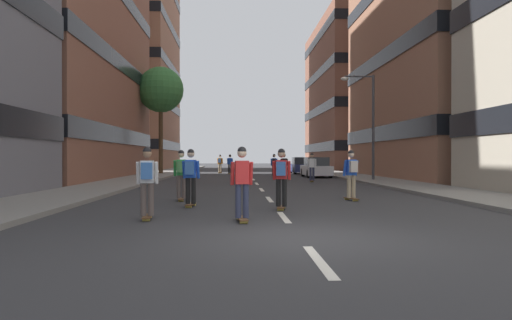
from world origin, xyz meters
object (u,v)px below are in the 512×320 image
object	(u,v)px
street_tree_near	(161,90)
skater_2	(274,164)
skater_3	(147,178)
skater_7	(181,172)
skater_0	(242,180)
skater_10	(220,163)
parked_car_near	(302,166)
parked_car_mid	(316,168)
skater_6	(230,163)
streetlamp_right	(367,115)
skater_1	(312,166)
skater_4	(281,175)
skater_9	(284,165)
skater_8	(191,174)
skater_5	(351,172)

from	to	relation	value
street_tree_near	skater_2	xyz separation A→B (m)	(9.46, -4.33, -6.29)
skater_3	skater_7	size ratio (longest dim) A/B	1.00
skater_0	skater_10	bearing A→B (deg)	92.77
parked_car_near	skater_3	distance (m)	32.45
parked_car_mid	skater_0	world-z (taller)	skater_0
skater_6	skater_7	size ratio (longest dim) A/B	1.00
skater_10	parked_car_near	bearing A→B (deg)	-12.57
streetlamp_right	skater_7	size ratio (longest dim) A/B	3.65
skater_1	skater_4	bearing A→B (deg)	-102.65
skater_1	skater_10	bearing A→B (deg)	111.20
skater_2	street_tree_near	bearing A→B (deg)	155.39
parked_car_near	street_tree_near	world-z (taller)	street_tree_near
parked_car_near	skater_6	distance (m)	6.64
skater_9	skater_8	bearing A→B (deg)	-105.19
skater_0	skater_4	distance (m)	2.73
skater_3	skater_7	distance (m)	4.85
street_tree_near	skater_10	bearing A→B (deg)	38.22
street_tree_near	skater_7	world-z (taller)	street_tree_near
skater_3	skater_4	size ratio (longest dim) A/B	1.00
skater_0	skater_2	world-z (taller)	same
streetlamp_right	skater_3	xyz separation A→B (m)	(-10.37, -17.19, -3.12)
street_tree_near	skater_9	size ratio (longest dim) A/B	5.16
skater_9	skater_0	bearing A→B (deg)	-98.71
skater_3	skater_9	world-z (taller)	same
skater_7	skater_1	bearing A→B (deg)	61.65
skater_10	street_tree_near	bearing A→B (deg)	-141.78
parked_car_near	street_tree_near	size ratio (longest dim) A/B	0.48
skater_1	skater_4	world-z (taller)	same
skater_6	parked_car_mid	bearing A→B (deg)	-47.50
parked_car_near	parked_car_mid	world-z (taller)	same
skater_0	skater_1	bearing A→B (deg)	75.43
parked_car_mid	skater_3	distance (m)	25.06
skater_0	skater_3	xyz separation A→B (m)	(-2.31, 0.48, 0.03)
parked_car_mid	skater_5	bearing A→B (deg)	-96.17
skater_6	skater_5	bearing A→B (deg)	-80.09
skater_3	skater_6	xyz separation A→B (m)	(1.67, 30.86, -0.03)
skater_4	skater_1	bearing A→B (deg)	77.35
streetlamp_right	skater_5	distance (m)	13.49
streetlamp_right	skater_4	xyz separation A→B (m)	(-6.88, -15.21, -3.12)
skater_4	skater_8	xyz separation A→B (m)	(-2.71, 0.91, 0.00)
skater_2	skater_6	distance (m)	6.98
skater_1	skater_10	xyz separation A→B (m)	(-6.19, 15.97, 0.03)
parked_car_mid	skater_3	bearing A→B (deg)	-109.30
skater_2	skater_7	size ratio (longest dim) A/B	1.00
parked_car_near	skater_2	size ratio (longest dim) A/B	2.47
parked_car_mid	skater_10	distance (m)	12.10
parked_car_near	skater_1	world-z (taller)	skater_1
skater_4	skater_10	size ratio (longest dim) A/B	1.00
skater_2	skater_10	bearing A→B (deg)	118.55
parked_car_near	skater_6	world-z (taller)	skater_6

